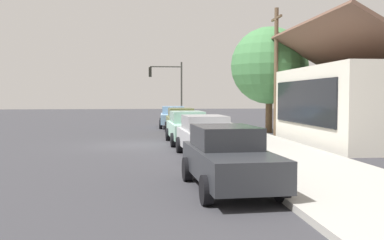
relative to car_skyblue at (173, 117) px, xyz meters
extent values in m
plane|color=#38383D|center=(11.80, -2.66, -0.81)|extent=(120.00, 120.00, 0.00)
cube|color=#B2AFA8|center=(11.80, 2.94, -0.73)|extent=(60.00, 4.20, 0.16)
cube|color=#8CB7E0|center=(0.11, 0.00, -0.13)|extent=(4.47, 2.04, 0.70)
cube|color=#779CBE|center=(-0.33, 0.02, 0.50)|extent=(2.18, 1.72, 0.56)
cylinder|color=black|center=(1.51, 0.85, -0.48)|extent=(0.67, 0.25, 0.66)
cylinder|color=black|center=(1.42, -0.99, -0.48)|extent=(0.67, 0.25, 0.66)
cylinder|color=black|center=(-1.21, 0.98, -0.48)|extent=(0.67, 0.25, 0.66)
cylinder|color=black|center=(-1.30, -0.86, -0.48)|extent=(0.67, 0.25, 0.66)
cube|color=olive|center=(5.23, 0.17, -0.13)|extent=(4.78, 1.73, 0.70)
cube|color=#61683C|center=(4.75, 0.17, 0.50)|extent=(2.30, 1.52, 0.56)
cylinder|color=black|center=(6.70, 1.04, -0.48)|extent=(0.66, 0.22, 0.66)
cylinder|color=black|center=(6.71, -0.68, -0.48)|extent=(0.66, 0.22, 0.66)
cylinder|color=black|center=(3.74, 1.02, -0.48)|extent=(0.66, 0.22, 0.66)
cylinder|color=black|center=(3.75, -0.69, -0.48)|extent=(0.66, 0.22, 0.66)
cube|color=#9ED1BC|center=(11.25, 0.01, -0.13)|extent=(4.82, 1.92, 0.70)
cube|color=#86B1A0|center=(10.77, 0.00, 0.50)|extent=(2.33, 1.64, 0.56)
cylinder|color=black|center=(12.70, 0.94, -0.48)|extent=(0.67, 0.24, 0.66)
cylinder|color=black|center=(12.75, -0.84, -0.48)|extent=(0.67, 0.24, 0.66)
cylinder|color=black|center=(9.74, 0.86, -0.48)|extent=(0.67, 0.24, 0.66)
cylinder|color=black|center=(9.79, -0.93, -0.48)|extent=(0.67, 0.24, 0.66)
cube|color=silver|center=(16.17, 0.23, -0.13)|extent=(4.69, 1.99, 0.70)
cube|color=#A0A2A6|center=(15.71, 0.22, 0.50)|extent=(2.28, 1.67, 0.56)
cylinder|color=black|center=(17.56, 1.19, -0.48)|extent=(0.67, 0.25, 0.66)
cylinder|color=black|center=(17.64, -0.60, -0.48)|extent=(0.67, 0.25, 0.66)
cylinder|color=black|center=(14.70, 1.07, -0.48)|extent=(0.67, 0.25, 0.66)
cylinder|color=black|center=(14.78, -0.72, -0.48)|extent=(0.67, 0.25, 0.66)
cube|color=#2D3035|center=(22.20, -0.06, -0.13)|extent=(4.53, 1.95, 0.70)
cube|color=#27292D|center=(21.76, -0.08, 0.50)|extent=(2.21, 1.62, 0.56)
cylinder|color=black|center=(23.53, 0.87, -0.48)|extent=(0.67, 0.25, 0.66)
cylinder|color=black|center=(23.63, -0.84, -0.48)|extent=(0.67, 0.25, 0.66)
cylinder|color=black|center=(20.78, 0.72, -0.48)|extent=(0.67, 0.25, 0.66)
cylinder|color=black|center=(20.87, -0.99, -0.48)|extent=(0.67, 0.25, 0.66)
cube|color=silver|center=(12.31, 9.34, 1.07)|extent=(9.59, 7.62, 3.77)
cube|color=black|center=(12.31, 5.49, 1.26)|extent=(7.67, 0.08, 2.11)
cube|color=brown|center=(12.31, 7.43, 3.96)|extent=(10.19, 4.11, 2.28)
cylinder|color=brown|center=(5.33, 5.86, 0.67)|extent=(0.44, 0.44, 2.96)
sphere|color=#47844C|center=(5.33, 5.86, 3.51)|extent=(4.95, 4.95, 4.95)
cylinder|color=#383833|center=(-3.59, 0.94, 1.79)|extent=(0.14, 0.14, 5.20)
cylinder|color=#383833|center=(-3.59, -0.36, 3.99)|extent=(0.10, 2.60, 0.10)
cube|color=black|center=(-3.59, -1.66, 3.54)|extent=(0.28, 0.24, 0.80)
sphere|color=red|center=(-3.74, -1.66, 3.80)|extent=(0.16, 0.16, 0.16)
sphere|color=yellow|center=(-3.74, -1.66, 3.54)|extent=(0.16, 0.16, 0.16)
sphere|color=green|center=(-3.74, -1.66, 3.28)|extent=(0.16, 0.16, 0.16)
cylinder|color=brown|center=(7.80, 5.54, 2.94)|extent=(0.24, 0.24, 7.50)
cube|color=brown|center=(7.80, 5.54, 6.09)|extent=(1.80, 0.12, 0.12)
cylinder|color=red|center=(16.26, 1.54, -0.38)|extent=(0.22, 0.22, 0.55)
sphere|color=red|center=(16.26, 1.54, -0.03)|extent=(0.18, 0.18, 0.18)
camera|label=1|loc=(32.88, -2.16, 1.54)|focal=40.95mm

